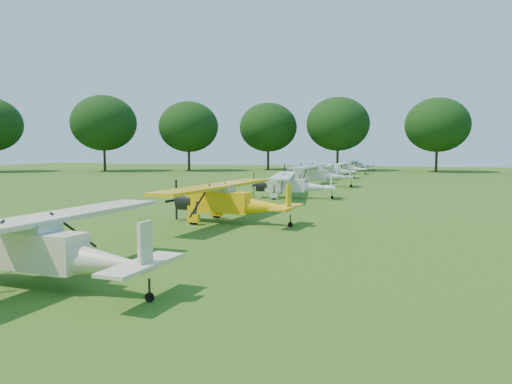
# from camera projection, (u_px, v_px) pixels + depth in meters

# --- Properties ---
(ground) EXTENTS (160.00, 160.00, 0.00)m
(ground) POSITION_uv_depth(u_px,v_px,m) (253.00, 208.00, 33.31)
(ground) COLOR #335314
(ground) RESTS_ON ground
(tree_belt) EXTENTS (137.36, 130.27, 14.52)m
(tree_belt) POSITION_uv_depth(u_px,v_px,m) (308.00, 85.00, 31.71)
(tree_belt) COLOR #312113
(tree_belt) RESTS_ON ground
(aircraft_1) EXTENTS (6.99, 11.14, 2.19)m
(aircraft_1) POSITION_uv_depth(u_px,v_px,m) (46.00, 245.00, 14.28)
(aircraft_1) COLOR beige
(aircraft_1) RESTS_ON ground
(aircraft_2) EXTENTS (7.18, 11.43, 2.24)m
(aircraft_2) POSITION_uv_depth(u_px,v_px,m) (228.00, 199.00, 26.81)
(aircraft_2) COLOR #FAB70A
(aircraft_2) RESTS_ON ground
(aircraft_3) EXTENTS (6.67, 10.55, 2.07)m
(aircraft_3) POSITION_uv_depth(u_px,v_px,m) (291.00, 183.00, 39.87)
(aircraft_3) COLOR white
(aircraft_3) RESTS_ON ground
(aircraft_4) EXTENTS (7.49, 11.91, 2.35)m
(aircraft_4) POSITION_uv_depth(u_px,v_px,m) (316.00, 173.00, 52.29)
(aircraft_4) COLOR silver
(aircraft_4) RESTS_ON ground
(aircraft_5) EXTENTS (6.39, 10.15, 1.99)m
(aircraft_5) POSITION_uv_depth(u_px,v_px,m) (331.00, 169.00, 65.86)
(aircraft_5) COLOR white
(aircraft_5) RESTS_ON ground
(aircraft_6) EXTENTS (5.88, 9.36, 1.85)m
(aircraft_6) POSITION_uv_depth(u_px,v_px,m) (347.00, 167.00, 76.02)
(aircraft_6) COLOR white
(aircraft_6) RESTS_ON ground
(aircraft_7) EXTENTS (6.03, 9.60, 1.89)m
(aircraft_7) POSITION_uv_depth(u_px,v_px,m) (357.00, 164.00, 87.25)
(aircraft_7) COLOR silver
(aircraft_7) RESTS_ON ground
(golf_cart) EXTENTS (2.47, 1.88, 1.88)m
(golf_cart) POSITION_uv_depth(u_px,v_px,m) (306.00, 170.00, 74.67)
(golf_cart) COLOR #A6130B
(golf_cart) RESTS_ON ground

